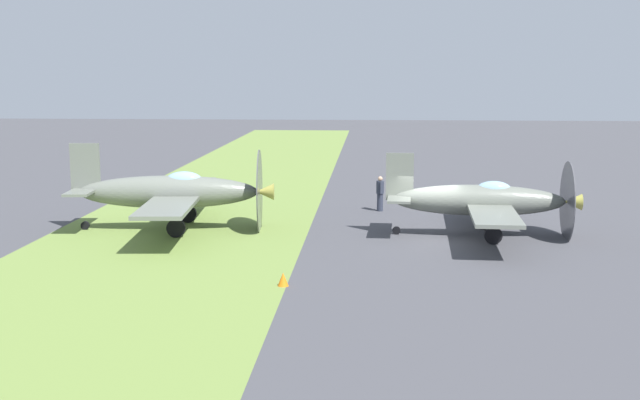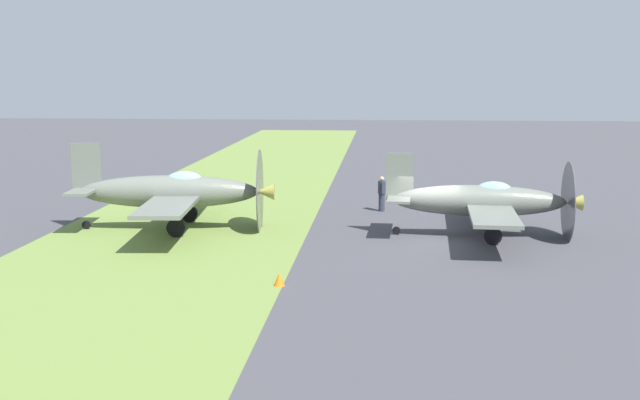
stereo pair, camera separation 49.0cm
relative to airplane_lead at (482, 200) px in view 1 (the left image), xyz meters
The scene contains 7 objects.
ground_plane 2.72m from the airplane_lead, 83.78° to the right, with size 160.00×160.00×0.00m, color #424247.
grass_verge 12.90m from the airplane_lead, 88.91° to the right, with size 120.00×11.00×0.01m, color olive.
airplane_lead is the anchor object (origin of this frame).
airplane_wingman 13.26m from the airplane_lead, 92.54° to the right, with size 11.14×8.82×3.96m.
ground_crew_chief 7.27m from the airplane_lead, 144.67° to the right, with size 0.63×0.38×1.73m.
supply_crate 8.31m from the airplane_lead, 164.92° to the right, with size 0.90×0.90×0.64m, color olive.
runway_marker_cone 11.32m from the airplane_lead, 41.25° to the right, with size 0.36×0.36×0.44m, color orange.
Camera 1 is at (33.54, -2.31, 6.91)m, focal length 45.59 mm.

